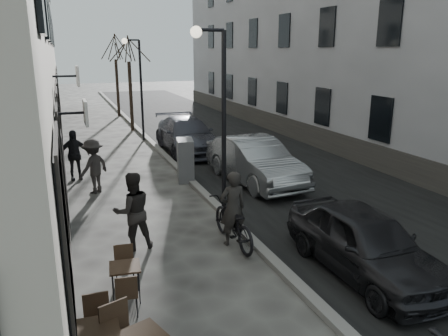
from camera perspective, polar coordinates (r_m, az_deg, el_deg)
road at (r=22.24m, az=0.32°, el=3.42°), size 7.30×60.00×0.00m
kerb at (r=21.24m, az=-8.94°, el=2.83°), size 0.25×60.00×0.12m
streetlamp_near at (r=11.08m, az=-0.87°, el=8.02°), size 0.90×0.28×5.09m
streetlamp_far at (r=22.70m, az=-11.25°, el=11.43°), size 0.90×0.28×5.09m
tree_near at (r=25.64m, az=-12.41°, el=15.14°), size 2.40×2.40×5.70m
tree_far at (r=31.58m, az=-14.05°, el=14.99°), size 2.40×2.40×5.70m
bistro_set_c at (r=8.58m, az=-12.74°, el=-13.96°), size 0.61×1.40×0.81m
utility_cabinet at (r=15.57m, az=-5.07°, el=1.03°), size 0.73×1.09×1.50m
bicycle at (r=10.52m, az=1.13°, el=-7.09°), size 0.83×2.15×1.11m
cyclist_rider at (r=10.39m, az=1.14°, el=-5.29°), size 0.68×0.47×1.82m
pedestrian_near at (r=10.37m, az=-11.85°, el=-5.53°), size 0.98×0.80×1.86m
pedestrian_mid at (r=14.76m, az=-16.67°, el=0.23°), size 1.31×1.26×1.79m
pedestrian_far at (r=16.47m, az=-19.01°, el=1.60°), size 1.10×0.54×1.81m
car_near at (r=9.58m, az=17.92°, el=-9.20°), size 1.70×4.16×1.42m
car_mid at (r=15.27m, az=4.03°, el=0.95°), size 2.08×4.95×1.59m
car_far at (r=20.08m, az=-4.84°, el=4.31°), size 2.14×5.27×1.53m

